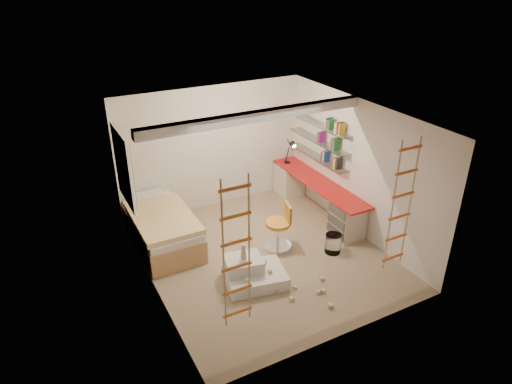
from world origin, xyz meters
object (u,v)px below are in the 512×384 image
desk (317,196)px  bed (162,228)px  swivel_chair (279,232)px  play_platform (252,273)px

desk → bed: (-3.20, 0.36, -0.07)m
swivel_chair → play_platform: 1.15m
desk → swivel_chair: size_ratio=3.17×
desk → play_platform: 2.68m
bed → play_platform: (0.94, -1.80, -0.16)m
bed → play_platform: size_ratio=1.81×
desk → play_platform: size_ratio=2.54×
swivel_chair → play_platform: bearing=-143.4°
bed → play_platform: 2.04m
bed → swivel_chair: swivel_chair is taller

